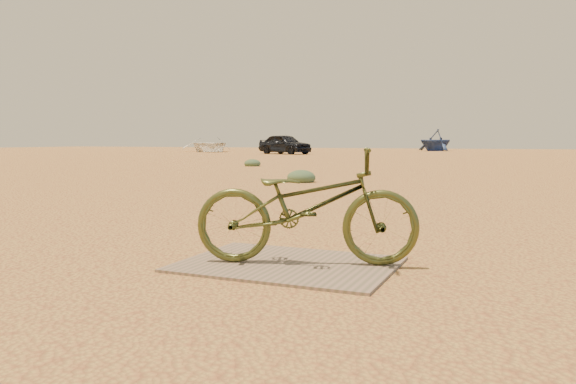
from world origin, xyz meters
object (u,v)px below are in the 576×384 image
at_px(car, 285,144).
at_px(boat_far_left, 436,140).
at_px(bicycle, 307,206).
at_px(plywood_board, 288,264).
at_px(boat_near_left, 209,145).

distance_m(car, boat_far_left, 16.98).
bearing_deg(bicycle, plywood_board, 87.71).
distance_m(plywood_board, boat_far_left, 46.91).
bearing_deg(boat_far_left, plywood_board, -48.98).
bearing_deg(boat_near_left, bicycle, -96.80).
bearing_deg(plywood_board, boat_far_left, 97.29).
bearing_deg(car, boat_far_left, -5.53).
relative_size(car, boat_near_left, 0.70).
relative_size(plywood_board, boat_far_left, 0.44).
xyz_separation_m(bicycle, boat_near_left, (-22.53, 35.65, 0.12)).
distance_m(bicycle, boat_near_left, 42.17).
distance_m(plywood_board, car, 34.38).
relative_size(bicycle, boat_far_left, 0.46).
height_order(plywood_board, boat_near_left, boat_near_left).
height_order(plywood_board, boat_far_left, boat_far_left).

